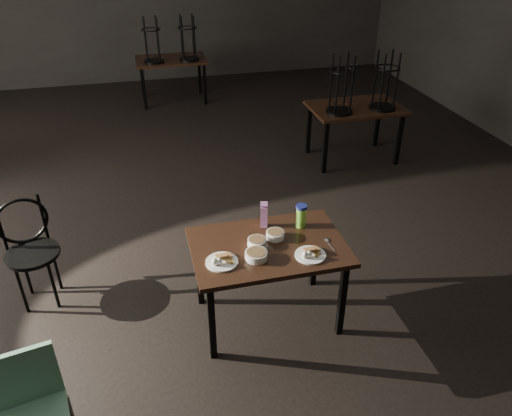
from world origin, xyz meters
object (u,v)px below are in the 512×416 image
object	(u,v)px
juice_carton	(264,215)
school_chair	(28,411)
bentwood_chair	(29,244)
main_table	(268,253)
water_bottle	(301,216)

from	to	relation	value
juice_carton	school_chair	xyz separation A→B (m)	(-1.71, -1.23, -0.32)
bentwood_chair	main_table	bearing A→B (deg)	-39.84
bentwood_chair	school_chair	distance (m)	1.73
juice_carton	school_chair	bearing A→B (deg)	-144.34
water_bottle	bentwood_chair	size ratio (longest dim) A/B	0.21
water_bottle	school_chair	xyz separation A→B (m)	(-2.00, -1.15, -0.31)
juice_carton	school_chair	world-z (taller)	juice_carton
water_bottle	school_chair	size ratio (longest dim) A/B	0.22
water_bottle	bentwood_chair	distance (m)	2.31
water_bottle	juice_carton	bearing A→B (deg)	165.09
water_bottle	school_chair	distance (m)	2.33
juice_carton	school_chair	distance (m)	2.13
main_table	juice_carton	world-z (taller)	juice_carton
main_table	bentwood_chair	bearing A→B (deg)	158.12
main_table	water_bottle	bearing A→B (deg)	30.22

